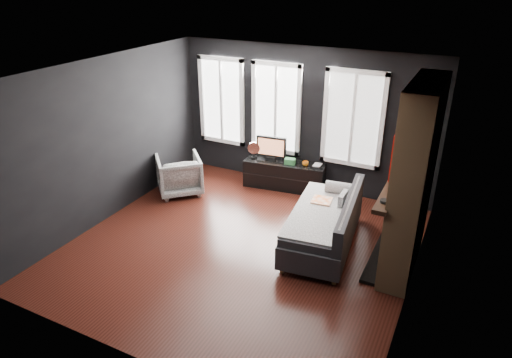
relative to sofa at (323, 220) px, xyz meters
The scene contains 18 objects.
floor 1.33m from the sofa, 151.39° to the right, with size 5.00×5.00×0.00m, color black.
ceiling 2.59m from the sofa, 151.39° to the right, with size 5.00×5.00×0.00m, color white.
wall_back 2.38m from the sofa, 120.07° to the left, with size 5.00×0.02×2.70m, color black.
wall_left 3.76m from the sofa, behind, with size 0.02×5.00×2.70m, color black.
wall_right 1.78m from the sofa, 23.20° to the right, with size 0.02×5.00×2.70m, color black.
windows 3.11m from the sofa, 129.81° to the left, with size 4.00×0.16×1.76m, color white, non-canonical shape.
fireplace 1.51m from the sofa, ahead, with size 0.70×1.62×2.70m, color #93724C, non-canonical shape.
sofa is the anchor object (origin of this frame).
stripe_pillow 0.44m from the sofa, 62.48° to the left, with size 0.08×0.32×0.32m, color gray.
armchair 3.10m from the sofa, behind, with size 0.79×0.74×0.81m, color white.
media_console 2.12m from the sofa, 129.27° to the left, with size 1.57×0.49×0.54m, color black, non-canonical shape.
monitor 2.33m from the sofa, 135.16° to the left, with size 0.60×0.13×0.54m, color black, non-canonical shape.
desk_fan 2.51m from the sofa, 141.90° to the left, with size 0.24×0.24×0.34m, color #A8A8A8, non-canonical shape.
mug 1.88m from the sofa, 119.44° to the left, with size 0.12×0.09×0.12m, color orange.
book 1.94m from the sofa, 114.42° to the left, with size 0.15×0.02×0.20m, color tan.
storage_box 2.00m from the sofa, 127.50° to the left, with size 0.20×0.13×0.11m, color #337F41.
mantel_vase 1.38m from the sofa, 25.35° to the left, with size 0.20×0.21×0.20m, color gold.
mantel_clock 1.37m from the sofa, 30.07° to the right, with size 0.11×0.11×0.04m, color black.
Camera 1 is at (2.88, -5.27, 3.95)m, focal length 32.00 mm.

